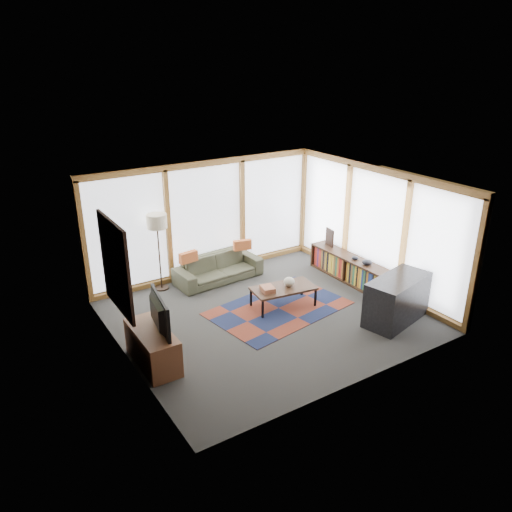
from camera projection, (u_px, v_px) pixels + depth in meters
ground at (267, 315)px, 9.61m from camera, size 5.50×5.50×0.00m
room_envelope at (273, 227)px, 9.72m from camera, size 5.52×5.02×2.62m
rug at (279, 308)px, 9.87m from camera, size 2.88×2.09×0.01m
sofa at (218, 268)px, 11.03m from camera, size 2.00×0.89×0.57m
pillow_left at (188, 257)px, 10.56m from camera, size 0.43×0.19×0.23m
pillow_right at (242, 245)px, 11.24m from camera, size 0.43×0.22×0.23m
floor_lamp at (159, 252)px, 10.41m from camera, size 0.42×0.42×1.67m
coffee_table at (283, 297)px, 9.89m from camera, size 1.31×0.78×0.41m
book_stack at (268, 289)px, 9.64m from camera, size 0.28×0.33×0.10m
vase at (289, 282)px, 9.83m from camera, size 0.24×0.24×0.19m
bookshelf at (350, 269)px, 11.00m from camera, size 0.41×2.26×0.56m
bowl_a at (367, 262)px, 10.47m from camera, size 0.26×0.26×0.11m
bowl_b at (355, 258)px, 10.73m from camera, size 0.18×0.18×0.07m
shelf_picture at (330, 237)px, 11.46m from camera, size 0.09×0.31×0.40m
tv_console at (153, 347)px, 8.01m from camera, size 0.51×1.22×0.61m
television at (154, 314)px, 7.80m from camera, size 0.28×1.02×0.58m
bar_counter at (397, 299)px, 9.29m from camera, size 1.48×0.94×0.87m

